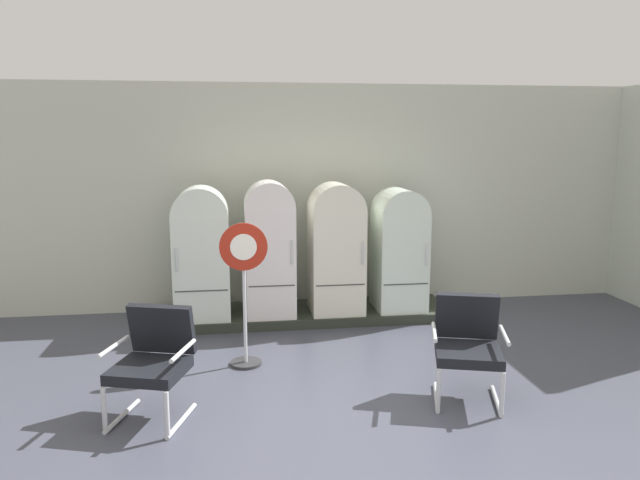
% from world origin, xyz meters
% --- Properties ---
extents(ground, '(12.00, 10.00, 0.05)m').
position_xyz_m(ground, '(0.00, 0.00, -0.03)').
color(ground, '#3E414E').
extents(back_wall, '(11.76, 0.12, 2.97)m').
position_xyz_m(back_wall, '(0.00, 3.66, 1.50)').
color(back_wall, beige).
rests_on(back_wall, ground).
extents(display_plinth, '(3.79, 0.95, 0.12)m').
position_xyz_m(display_plinth, '(0.00, 3.02, 0.06)').
color(display_plinth, '#282E25').
rests_on(display_plinth, ground).
extents(refrigerator_0, '(0.66, 0.65, 1.59)m').
position_xyz_m(refrigerator_0, '(-1.22, 2.90, 0.96)').
color(refrigerator_0, silver).
rests_on(refrigerator_0, display_plinth).
extents(refrigerator_1, '(0.59, 0.65, 1.65)m').
position_xyz_m(refrigerator_1, '(-0.40, 2.90, 0.99)').
color(refrigerator_1, white).
rests_on(refrigerator_1, display_plinth).
extents(refrigerator_2, '(0.65, 0.67, 1.61)m').
position_xyz_m(refrigerator_2, '(0.43, 2.91, 0.97)').
color(refrigerator_2, silver).
rests_on(refrigerator_2, display_plinth).
extents(refrigerator_3, '(0.61, 0.71, 1.53)m').
position_xyz_m(refrigerator_3, '(1.24, 2.93, 0.93)').
color(refrigerator_3, silver).
rests_on(refrigerator_3, display_plinth).
extents(armchair_left, '(0.74, 0.78, 0.92)m').
position_xyz_m(armchair_left, '(-1.51, 0.51, 0.51)').
color(armchair_left, silver).
rests_on(armchair_left, ground).
extents(armchair_right, '(0.74, 0.78, 0.92)m').
position_xyz_m(armchair_right, '(1.19, 0.49, 0.51)').
color(armchair_right, silver).
rests_on(armchair_right, ground).
extents(sign_stand, '(0.47, 0.32, 1.46)m').
position_xyz_m(sign_stand, '(-0.74, 1.53, 0.73)').
color(sign_stand, '#2D2D30').
rests_on(sign_stand, ground).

